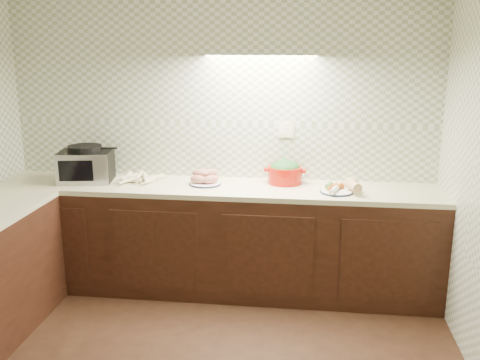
# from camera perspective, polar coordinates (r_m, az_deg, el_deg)

# --- Properties ---
(room) EXTENTS (3.60, 3.60, 2.60)m
(room) POSITION_cam_1_polar(r_m,az_deg,el_deg) (2.75, -8.07, 5.93)
(room) COLOR black
(room) RESTS_ON ground
(counter) EXTENTS (3.60, 3.60, 0.90)m
(counter) POSITION_cam_1_polar(r_m,az_deg,el_deg) (3.92, -14.62, -9.76)
(counter) COLOR black
(counter) RESTS_ON ground
(toaster_oven) EXTENTS (0.47, 0.39, 0.30)m
(toaster_oven) POSITION_cam_1_polar(r_m,az_deg,el_deg) (4.62, -16.12, 1.58)
(toaster_oven) COLOR black
(toaster_oven) RESTS_ON counter
(parsnip_pile) EXTENTS (0.35, 0.34, 0.07)m
(parsnip_pile) POSITION_cam_1_polar(r_m,az_deg,el_deg) (4.53, -10.81, 0.18)
(parsnip_pile) COLOR #F4E9C2
(parsnip_pile) RESTS_ON counter
(sweet_potato_plate) EXTENTS (0.26, 0.26, 0.12)m
(sweet_potato_plate) POSITION_cam_1_polar(r_m,az_deg,el_deg) (4.37, -3.76, 0.13)
(sweet_potato_plate) COLOR #151E3C
(sweet_potato_plate) RESTS_ON counter
(onion_bowl) EXTENTS (0.14, 0.14, 0.10)m
(onion_bowl) POSITION_cam_1_polar(r_m,az_deg,el_deg) (4.49, -3.82, 0.40)
(onion_bowl) COLOR black
(onion_bowl) RESTS_ON counter
(dutch_oven) EXTENTS (0.35, 0.29, 0.19)m
(dutch_oven) POSITION_cam_1_polar(r_m,az_deg,el_deg) (4.40, 4.82, 0.86)
(dutch_oven) COLOR #B11207
(dutch_oven) RESTS_ON counter
(veg_plate) EXTENTS (0.31, 0.29, 0.12)m
(veg_plate) POSITION_cam_1_polar(r_m,az_deg,el_deg) (4.21, 10.95, -0.72)
(veg_plate) COLOR #151E3C
(veg_plate) RESTS_ON counter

